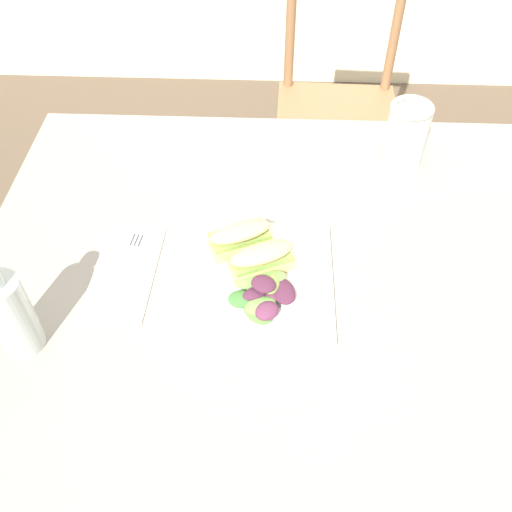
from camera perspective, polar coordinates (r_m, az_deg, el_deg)
name	(u,v)px	position (r m, az deg, el deg)	size (l,w,h in m)	color
ground_plane	(298,429)	(1.70, 4.26, -16.92)	(9.52, 9.52, 0.00)	brown
dining_table	(282,321)	(1.12, 2.67, -6.55)	(1.16, 1.02, 0.74)	gray
chair_wooden_far	(337,109)	(1.99, 8.14, 14.36)	(0.41, 0.41, 0.87)	#8E6642
plate_lunch	(255,278)	(1.03, -0.09, -2.22)	(0.28, 0.28, 0.01)	white
sandwich_half_front	(261,259)	(1.01, 0.54, -0.31)	(0.13, 0.10, 0.06)	#DBB270
sandwich_half_back	(240,237)	(1.05, -1.57, 1.91)	(0.13, 0.10, 0.06)	#DBB270
salad_mixed_greens	(262,294)	(0.98, 0.61, -3.80)	(0.13, 0.16, 0.04)	#3D7033
napkin_folded	(124,272)	(1.07, -13.05, -1.59)	(0.11, 0.23, 0.00)	silver
fork_on_napkin	(127,264)	(1.07, -12.80, -0.77)	(0.04, 0.19, 0.00)	silver
bottle_cold_brew	(12,317)	(0.97, -23.23, -5.62)	(0.07, 0.07, 0.20)	black
mason_jar_iced_tea	(406,137)	(1.28, 14.78, 11.50)	(0.09, 0.09, 0.14)	#C67528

